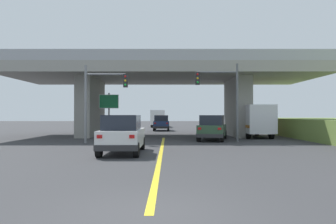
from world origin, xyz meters
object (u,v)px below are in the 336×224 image
Objects in this scene: highway_sign at (108,105)px; semi_truck_distant at (158,118)px; sedan_oncoming at (161,123)px; suv_crossing at (212,128)px; traffic_signal_nearside at (223,92)px; suv_lead at (122,134)px; box_truck at (253,120)px; traffic_signal_farside at (99,93)px.

semi_truck_distant is (3.70, 25.49, -1.44)m from highway_sign.
highway_sign is 25.80m from semi_truck_distant.
semi_truck_distant reaches higher than sedan_oncoming.
suv_crossing is 0.68× the size of semi_truck_distant.
traffic_signal_nearside is at bearing -79.06° from semi_truck_distant.
traffic_signal_nearside is at bearing 47.05° from suv_lead.
semi_truck_distant is at bearing 110.79° from box_truck.
traffic_signal_farside is (-9.14, -0.86, -0.17)m from traffic_signal_nearside.
box_truck reaches higher than semi_truck_distant.
sedan_oncoming is at bearing 106.07° from traffic_signal_nearside.
traffic_signal_farside is at bearing -150.26° from suv_crossing.
suv_lead is at bearing -91.03° from semi_truck_distant.
highway_sign is (-0.46, 5.93, -0.63)m from traffic_signal_farside.
semi_truck_distant reaches higher than suv_crossing.
traffic_signal_farside is 1.39× the size of highway_sign.
suv_lead is at bearing -129.93° from box_truck.
box_truck is at bearing 25.34° from traffic_signal_farside.
semi_truck_distant is at bearing 100.94° from traffic_signal_nearside.
suv_lead is 10.05m from traffic_signal_nearside.
suv_lead is 12.67m from highway_sign.
traffic_signal_farside reaches higher than semi_truck_distant.
semi_truck_distant is (3.24, 31.42, -2.07)m from traffic_signal_farside.
highway_sign is (-3.02, 12.15, 1.97)m from suv_lead.
traffic_signal_farside is at bearing -85.54° from highway_sign.
suv_lead and suv_crossing have the same top height.
traffic_signal_farside reaches higher than suv_crossing.
traffic_signal_farside is at bearing -154.66° from box_truck.
suv_crossing is at bearing 55.47° from suv_lead.
highway_sign reaches higher than box_truck.
box_truck is 0.86× the size of semi_truck_distant.
suv_crossing is 3.26m from traffic_signal_nearside.
sedan_oncoming is at bearing 86.43° from suv_lead.
highway_sign is (-9.61, 5.08, -0.80)m from traffic_signal_nearside.
traffic_signal_nearside is at bearing -73.93° from sedan_oncoming.
suv_lead is 0.89× the size of suv_crossing.
suv_crossing is 0.87× the size of traffic_signal_nearside.
suv_crossing is 9.27m from traffic_signal_farside.
highway_sign reaches higher than suv_lead.
traffic_signal_nearside is at bearing 5.36° from traffic_signal_farside.
suv_crossing is at bearing -79.61° from semi_truck_distant.
suv_lead is 10.55m from suv_crossing.
suv_lead is at bearing -67.60° from traffic_signal_farside.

